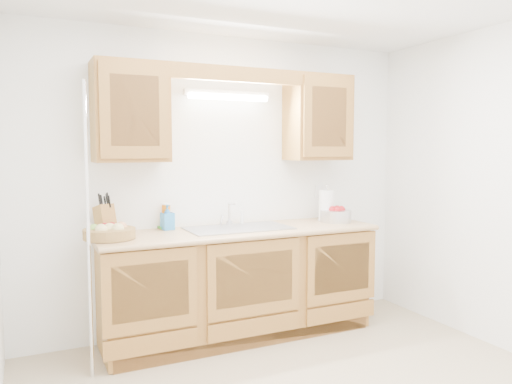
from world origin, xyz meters
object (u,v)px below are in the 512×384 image
knife_block (105,219)px  paper_towel (326,206)px  fruit_basket (109,232)px  apple_bowl (336,215)px

knife_block → paper_towel: 1.92m
fruit_basket → knife_block: bearing=89.9°
fruit_basket → apple_bowl: apple_bowl is taller
paper_towel → apple_bowl: size_ratio=0.91×
fruit_basket → knife_block: size_ratio=1.23×
knife_block → paper_towel: paper_towel is taller
fruit_basket → paper_towel: size_ratio=1.23×
knife_block → apple_bowl: size_ratio=0.90×
fruit_basket → apple_bowl: (1.97, 0.02, 0.01)m
fruit_basket → apple_bowl: 1.97m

